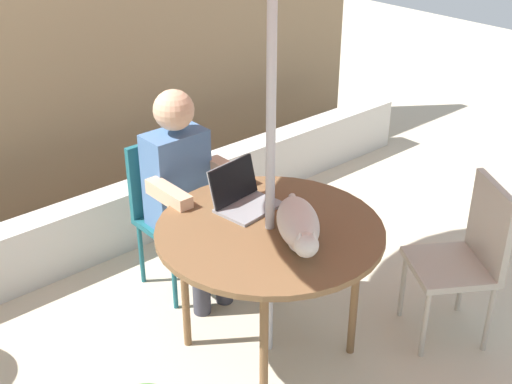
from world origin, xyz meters
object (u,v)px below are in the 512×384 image
(person_seated, at_px, (185,186))
(laptop, at_px, (241,194))
(patio_table, at_px, (270,237))
(chair_occupied, at_px, (170,203))
(chair_empty, at_px, (468,250))
(cat, at_px, (299,225))

(person_seated, height_order, laptop, person_seated)
(patio_table, height_order, chair_occupied, chair_occupied)
(chair_occupied, xyz_separation_m, chair_empty, (0.86, -1.42, 0.00))
(chair_occupied, bearing_deg, patio_table, -90.00)
(chair_empty, distance_m, person_seated, 1.53)
(chair_empty, relative_size, person_seated, 0.72)
(person_seated, distance_m, cat, 0.89)
(patio_table, xyz_separation_m, chair_occupied, (0.00, 0.86, -0.17))
(patio_table, height_order, laptop, laptop)
(cat, bearing_deg, chair_occupied, 90.89)
(chair_empty, height_order, cat, cat)
(chair_occupied, xyz_separation_m, person_seated, (0.00, -0.16, 0.17))
(person_seated, xyz_separation_m, laptop, (0.04, -0.44, 0.11))
(patio_table, distance_m, chair_occupied, 0.87)
(patio_table, bearing_deg, chair_occupied, 90.00)
(patio_table, relative_size, person_seated, 0.90)
(laptop, distance_m, cat, 0.44)
(chair_empty, height_order, person_seated, person_seated)
(chair_occupied, distance_m, cat, 1.08)
(laptop, bearing_deg, patio_table, -97.84)
(chair_empty, distance_m, cat, 0.98)
(laptop, bearing_deg, cat, -92.54)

